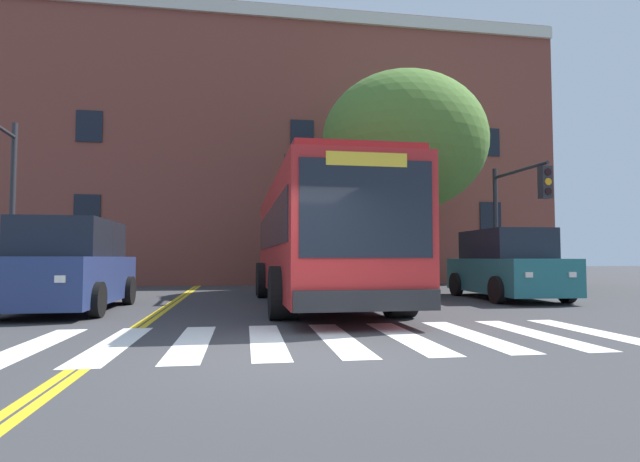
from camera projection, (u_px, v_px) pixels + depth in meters
ground_plane at (303, 354)px, 6.60m from camera, size 120.00×120.00×0.00m
crosswalk at (338, 339)px, 7.80m from camera, size 9.44×3.44×0.01m
lane_line_yellow_inner at (193, 288)px, 21.05m from camera, size 0.12×36.00×0.01m
lane_line_yellow_outer at (197, 288)px, 21.07m from camera, size 0.12×36.00×0.01m
city_bus at (317, 239)px, 13.76m from camera, size 3.07×10.79×3.34m
car_navy_near_lane at (70, 267)px, 11.89m from camera, size 2.32×4.89×2.17m
car_teal_far_lane at (506, 266)px, 15.32m from camera, size 2.45×4.89×2.12m
car_red_behind_bus at (314, 267)px, 22.76m from camera, size 2.00×4.25×1.84m
traffic_light_near_corner at (517, 204)px, 16.87m from camera, size 0.35×3.13×4.52m
traffic_light_overhead at (293, 192)px, 16.88m from camera, size 0.44×3.60×5.09m
street_tree_curbside_large at (404, 143)px, 19.42m from camera, size 9.12×9.15×8.45m
building_facade at (206, 160)px, 27.57m from camera, size 35.42×10.06×13.30m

